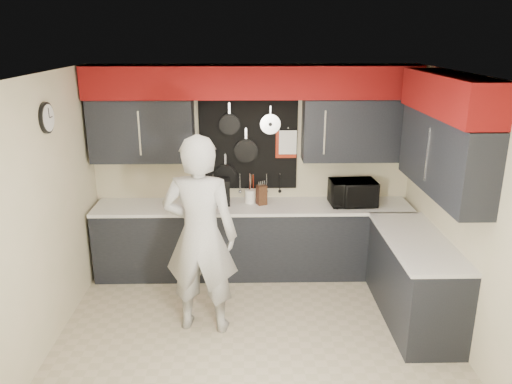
{
  "coord_description": "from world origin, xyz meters",
  "views": [
    {
      "loc": [
        -0.08,
        -4.37,
        2.96
      ],
      "look_at": [
        0.02,
        0.5,
        1.39
      ],
      "focal_mm": 35.0,
      "sensor_mm": 36.0,
      "label": 1
    }
  ],
  "objects_px": {
    "utensil_crock": "(250,196)",
    "coffee_maker": "(223,191)",
    "microwave": "(353,193)",
    "person": "(200,236)",
    "knife_block": "(262,195)"
  },
  "relations": [
    {
      "from": "utensil_crock",
      "to": "coffee_maker",
      "type": "xyz_separation_m",
      "value": [
        -0.34,
        -0.03,
        0.08
      ]
    },
    {
      "from": "microwave",
      "to": "person",
      "type": "xyz_separation_m",
      "value": [
        -1.77,
        -1.22,
        -0.05
      ]
    },
    {
      "from": "microwave",
      "to": "coffee_maker",
      "type": "xyz_separation_m",
      "value": [
        -1.6,
        0.06,
        0.01
      ]
    },
    {
      "from": "knife_block",
      "to": "coffee_maker",
      "type": "xyz_separation_m",
      "value": [
        -0.48,
        0.03,
        0.04
      ]
    },
    {
      "from": "microwave",
      "to": "knife_block",
      "type": "distance_m",
      "value": 1.12
    },
    {
      "from": "knife_block",
      "to": "utensil_crock",
      "type": "relative_size",
      "value": 1.44
    },
    {
      "from": "microwave",
      "to": "coffee_maker",
      "type": "height_order",
      "value": "coffee_maker"
    },
    {
      "from": "microwave",
      "to": "coffee_maker",
      "type": "bearing_deg",
      "value": 174.43
    },
    {
      "from": "knife_block",
      "to": "coffee_maker",
      "type": "bearing_deg",
      "value": 157.18
    },
    {
      "from": "utensil_crock",
      "to": "coffee_maker",
      "type": "relative_size",
      "value": 0.53
    },
    {
      "from": "knife_block",
      "to": "person",
      "type": "distance_m",
      "value": 1.41
    },
    {
      "from": "coffee_maker",
      "to": "person",
      "type": "bearing_deg",
      "value": -100.88
    },
    {
      "from": "utensil_crock",
      "to": "coffee_maker",
      "type": "bearing_deg",
      "value": -174.72
    },
    {
      "from": "microwave",
      "to": "utensil_crock",
      "type": "xyz_separation_m",
      "value": [
        -1.26,
        0.09,
        -0.07
      ]
    },
    {
      "from": "microwave",
      "to": "utensil_crock",
      "type": "relative_size",
      "value": 3.29
    }
  ]
}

